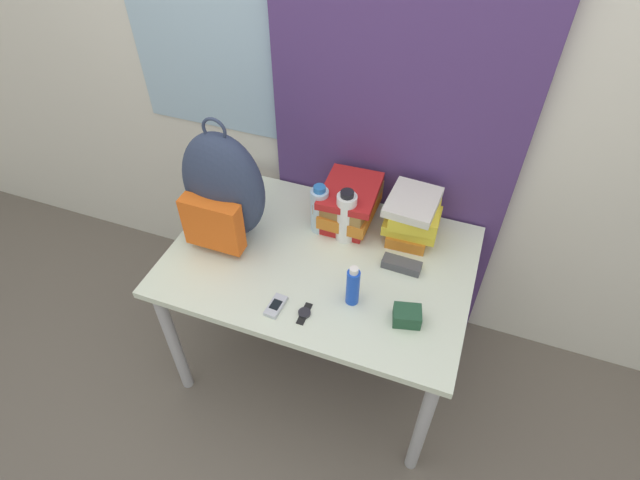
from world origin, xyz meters
TOP-DOWN VIEW (x-y plane):
  - ground_plane at (0.00, 0.00)m, footprint 12.00×12.00m
  - wall_back at (-0.00, 0.90)m, footprint 6.00×0.06m
  - curtain_blue at (0.15, 0.84)m, footprint 1.01×0.04m
  - desk at (0.00, 0.41)m, footprint 1.18×0.81m
  - backpack at (-0.40, 0.41)m, footprint 0.34×0.25m
  - book_stack_left at (0.04, 0.66)m, footprint 0.23×0.29m
  - book_stack_center at (0.30, 0.66)m, footprint 0.22×0.24m
  - water_bottle at (-0.06, 0.57)m, footprint 0.07×0.07m
  - sports_bottle at (0.06, 0.55)m, footprint 0.08×0.08m
  - sunscreen_bottle at (0.18, 0.25)m, footprint 0.05×0.05m
  - cell_phone at (-0.06, 0.12)m, footprint 0.06×0.10m
  - sunglasses_case at (0.31, 0.47)m, footprint 0.15×0.06m
  - camera_pouch at (0.39, 0.23)m, footprint 0.11×0.10m
  - wristwatch at (0.04, 0.13)m, footprint 0.04×0.10m

SIDE VIEW (x-z plane):
  - ground_plane at x=0.00m, z-range 0.00..0.00m
  - desk at x=0.00m, z-range 0.27..0.99m
  - wristwatch at x=0.04m, z-range 0.71..0.73m
  - cell_phone at x=-0.06m, z-range 0.71..0.73m
  - sunglasses_case at x=0.31m, z-range 0.71..0.75m
  - camera_pouch at x=0.39m, z-range 0.71..0.77m
  - sunscreen_bottle at x=0.18m, z-range 0.71..0.88m
  - book_stack_left at x=0.04m, z-range 0.72..0.90m
  - book_stack_center at x=0.30m, z-range 0.72..0.91m
  - water_bottle at x=-0.06m, z-range 0.71..0.93m
  - sports_bottle at x=0.06m, z-range 0.71..0.95m
  - backpack at x=-0.40m, z-range 0.67..1.21m
  - curtain_blue at x=0.15m, z-range 0.00..2.50m
  - wall_back at x=0.00m, z-range 0.00..2.50m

